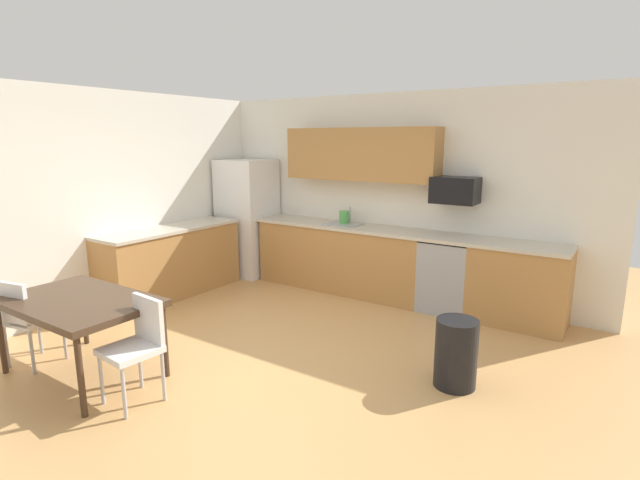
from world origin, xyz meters
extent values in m
plane|color=tan|center=(0.00, 0.00, 0.00)|extent=(12.00, 12.00, 0.00)
cube|color=white|center=(0.00, 2.65, 1.35)|extent=(5.80, 0.10, 2.70)
cube|color=white|center=(-2.65, 0.00, 1.35)|extent=(0.10, 5.80, 2.70)
cube|color=#AD7A42|center=(-0.51, 2.30, 0.45)|extent=(2.49, 0.60, 0.90)
cube|color=#AD7A42|center=(1.87, 2.30, 0.45)|extent=(1.06, 0.60, 0.90)
cube|color=#AD7A42|center=(-2.30, 0.80, 0.45)|extent=(0.60, 2.00, 0.90)
cube|color=beige|center=(0.00, 2.30, 0.92)|extent=(4.80, 0.64, 0.04)
cube|color=beige|center=(-2.30, 0.80, 0.92)|extent=(0.64, 2.00, 0.04)
cube|color=#AD7A42|center=(-0.30, 2.43, 1.90)|extent=(2.20, 0.34, 0.70)
cube|color=white|center=(-2.18, 2.22, 0.90)|extent=(0.76, 0.70, 1.79)
cube|color=#999BA0|center=(1.04, 2.30, 0.44)|extent=(0.60, 0.60, 0.88)
cube|color=black|center=(1.04, 2.30, 0.90)|extent=(0.60, 0.60, 0.03)
cube|color=black|center=(1.04, 2.40, 1.49)|extent=(0.54, 0.36, 0.32)
cube|color=#A5A8AD|center=(-0.47, 2.30, 0.88)|extent=(0.48, 0.40, 0.14)
cylinder|color=#B2B5BA|center=(-0.47, 2.48, 1.04)|extent=(0.02, 0.02, 0.24)
cube|color=#422D1E|center=(-1.12, -1.17, 0.69)|extent=(1.40, 0.90, 0.06)
cylinder|color=#422D1E|center=(-1.76, -1.56, 0.33)|extent=(0.05, 0.05, 0.66)
cylinder|color=#422D1E|center=(-0.48, -1.56, 0.33)|extent=(0.05, 0.05, 0.66)
cylinder|color=#422D1E|center=(-1.76, -0.78, 0.33)|extent=(0.05, 0.05, 0.66)
cylinder|color=#422D1E|center=(-0.48, -0.78, 0.33)|extent=(0.05, 0.05, 0.66)
cube|color=white|center=(-0.34, -1.22, 0.45)|extent=(0.43, 0.43, 0.05)
cube|color=white|center=(-0.32, -1.04, 0.65)|extent=(0.38, 0.07, 0.40)
cylinder|color=#B2B2B7|center=(-0.52, -1.38, 0.21)|extent=(0.03, 0.03, 0.42)
cylinder|color=#B2B2B7|center=(-0.18, -1.41, 0.21)|extent=(0.03, 0.03, 0.42)
cylinder|color=#B2B2B7|center=(-0.49, -1.04, 0.21)|extent=(0.03, 0.03, 0.42)
cylinder|color=#B2B2B7|center=(-0.15, -1.07, 0.21)|extent=(0.03, 0.03, 0.42)
cube|color=white|center=(-1.71, -1.30, 0.45)|extent=(0.47, 0.47, 0.05)
cube|color=white|center=(-1.67, -1.47, 0.65)|extent=(0.38, 0.12, 0.40)
cylinder|color=#B2B2B7|center=(-1.58, -1.09, 0.21)|extent=(0.03, 0.03, 0.42)
cylinder|color=#B2B2B7|center=(-1.91, -1.16, 0.21)|extent=(0.03, 0.03, 0.42)
cylinder|color=#B2B2B7|center=(-1.51, -1.43, 0.21)|extent=(0.03, 0.03, 0.42)
cylinder|color=#B2B2B7|center=(-1.84, -1.50, 0.21)|extent=(0.03, 0.03, 0.42)
cylinder|color=black|center=(1.74, 0.49, 0.30)|extent=(0.36, 0.36, 0.60)
cylinder|color=#4CA54C|center=(-0.49, 2.35, 1.02)|extent=(0.14, 0.14, 0.20)
camera|label=1|loc=(2.88, -3.34, 2.09)|focal=26.90mm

